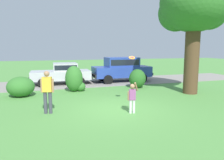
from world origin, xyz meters
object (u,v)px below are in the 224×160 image
at_px(frisbee, 132,58).
at_px(parked_sedan, 62,73).
at_px(parked_suv, 122,68).
at_px(adult_onlooker, 47,90).
at_px(child_thrower, 132,96).
at_px(oak_tree_large, 194,7).

bearing_deg(frisbee, parked_sedan, 109.39).
height_order(parked_suv, adult_onlooker, parked_suv).
xyz_separation_m(parked_suv, adult_onlooker, (-5.82, -7.06, -0.09)).
xyz_separation_m(parked_suv, child_thrower, (-2.56, -8.08, -0.36)).
bearing_deg(parked_suv, parked_sedan, 178.37).
height_order(parked_suv, frisbee, frisbee).
bearing_deg(parked_sedan, parked_suv, -1.63).
relative_size(oak_tree_large, frisbee, 23.29).
distance_m(oak_tree_large, adult_onlooker, 9.18).
distance_m(parked_sedan, adult_onlooker, 7.29).
height_order(parked_sedan, child_thrower, parked_sedan).
relative_size(oak_tree_large, child_thrower, 5.28).
relative_size(oak_tree_large, adult_onlooker, 3.90).
xyz_separation_m(parked_sedan, adult_onlooker, (-1.24, -7.19, 0.13)).
distance_m(oak_tree_large, frisbee, 5.40).
bearing_deg(parked_suv, oak_tree_large, -66.77).
distance_m(parked_sedan, child_thrower, 8.46).
bearing_deg(adult_onlooker, frisbee, 2.00).
xyz_separation_m(oak_tree_large, adult_onlooker, (-8.13, -1.69, -3.93)).
xyz_separation_m(child_thrower, adult_onlooker, (-3.26, 1.02, 0.27)).
height_order(parked_sedan, adult_onlooker, adult_onlooker).
height_order(oak_tree_large, child_thrower, oak_tree_large).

